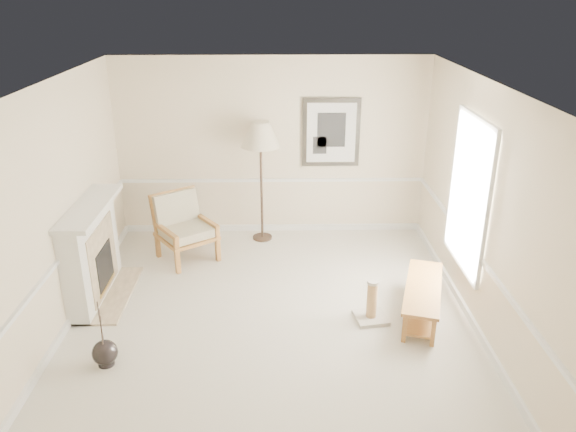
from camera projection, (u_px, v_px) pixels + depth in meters
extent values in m
plane|color=silver|center=(271.00, 318.00, 7.07)|extent=(5.50, 5.50, 0.00)
cube|color=beige|center=(272.00, 148.00, 9.05)|extent=(5.00, 0.04, 2.90)
cube|color=beige|center=(265.00, 356.00, 3.97)|extent=(5.00, 0.04, 2.90)
cube|color=beige|center=(53.00, 213.00, 6.47)|extent=(0.04, 5.50, 2.90)
cube|color=beige|center=(483.00, 210.00, 6.55)|extent=(0.04, 5.50, 2.90)
cube|color=white|center=(268.00, 85.00, 5.96)|extent=(5.00, 5.50, 0.04)
cube|color=white|center=(273.00, 227.00, 9.57)|extent=(4.95, 0.04, 0.10)
cube|color=white|center=(272.00, 180.00, 9.25)|extent=(4.95, 0.04, 0.05)
cube|color=white|center=(470.00, 194.00, 6.90)|extent=(0.03, 1.20, 1.80)
cube|color=white|center=(469.00, 194.00, 6.90)|extent=(0.05, 1.34, 1.94)
cube|color=black|center=(331.00, 133.00, 8.95)|extent=(0.92, 0.04, 1.10)
cube|color=white|center=(331.00, 133.00, 8.92)|extent=(0.78, 0.01, 0.96)
cube|color=black|center=(331.00, 130.00, 8.90)|extent=(0.45, 0.01, 0.55)
cube|color=white|center=(91.00, 254.00, 7.34)|extent=(0.28, 1.50, 1.25)
cube|color=white|center=(88.00, 207.00, 7.09)|extent=(0.46, 1.64, 0.06)
cube|color=#C6B28E|center=(103.00, 259.00, 7.37)|extent=(0.02, 1.05, 0.95)
cube|color=black|center=(105.00, 267.00, 7.42)|extent=(0.02, 0.62, 0.58)
cube|color=#B6913C|center=(108.00, 285.00, 7.52)|extent=(0.01, 0.66, 0.05)
cube|color=#C6B28E|center=(109.00, 294.00, 7.58)|extent=(0.60, 1.50, 0.03)
sphere|color=black|center=(105.00, 352.00, 6.14)|extent=(0.28, 0.28, 0.28)
cylinder|color=black|center=(106.00, 362.00, 6.18)|extent=(0.18, 0.18, 0.08)
cylinder|color=black|center=(101.00, 324.00, 6.00)|extent=(0.04, 0.12, 0.44)
cylinder|color=black|center=(101.00, 327.00, 6.01)|extent=(0.05, 0.14, 0.36)
cylinder|color=black|center=(100.00, 321.00, 5.99)|extent=(0.03, 0.06, 0.52)
cube|color=#905B2E|center=(178.00, 260.00, 8.09)|extent=(0.09, 0.09, 0.41)
cube|color=#905B2E|center=(158.00, 245.00, 8.58)|extent=(0.09, 0.09, 0.41)
cube|color=#905B2E|center=(218.00, 248.00, 8.46)|extent=(0.09, 0.09, 0.41)
cube|color=#905B2E|center=(197.00, 234.00, 8.95)|extent=(0.09, 0.09, 0.41)
cube|color=#905B2E|center=(187.00, 236.00, 8.45)|extent=(1.05, 1.05, 0.05)
cube|color=#905B2E|center=(175.00, 209.00, 8.58)|extent=(0.71, 0.58, 0.59)
cube|color=#905B2E|center=(165.00, 230.00, 8.20)|extent=(0.49, 0.65, 0.05)
cube|color=#905B2E|center=(206.00, 220.00, 8.57)|extent=(0.49, 0.65, 0.05)
cube|color=beige|center=(186.00, 230.00, 8.41)|extent=(0.96, 0.96, 0.13)
cube|color=beige|center=(177.00, 209.00, 8.52)|extent=(0.68, 0.58, 0.53)
cylinder|color=black|center=(262.00, 237.00, 9.28)|extent=(0.32, 0.32, 0.03)
cylinder|color=black|center=(261.00, 187.00, 8.94)|extent=(0.04, 0.04, 1.76)
cone|color=beige|center=(260.00, 134.00, 8.61)|extent=(0.65, 0.65, 0.39)
cube|color=#905B2E|center=(423.00, 288.00, 6.99)|extent=(0.82, 1.50, 0.04)
cube|color=#905B2E|center=(421.00, 307.00, 7.10)|extent=(0.73, 1.38, 0.03)
cube|color=#905B2E|center=(404.00, 328.00, 6.53)|extent=(0.06, 0.06, 0.37)
cube|color=#905B2E|center=(433.00, 332.00, 6.45)|extent=(0.06, 0.06, 0.37)
cube|color=#905B2E|center=(412.00, 276.00, 7.69)|extent=(0.06, 0.06, 0.37)
cube|color=#905B2E|center=(437.00, 279.00, 7.61)|extent=(0.06, 0.06, 0.37)
cube|color=beige|center=(371.00, 318.00, 7.03)|extent=(0.44, 0.44, 0.05)
cylinder|color=tan|center=(372.00, 300.00, 6.93)|extent=(0.13, 0.13, 0.46)
cylinder|color=beige|center=(373.00, 282.00, 6.83)|extent=(0.14, 0.14, 0.04)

